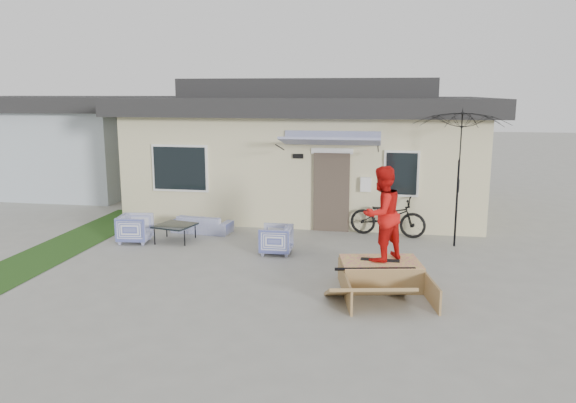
% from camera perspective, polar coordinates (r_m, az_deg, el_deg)
% --- Properties ---
extents(ground, '(90.00, 90.00, 0.00)m').
position_cam_1_polar(ground, '(10.92, -3.23, -8.47)').
color(ground, gray).
rests_on(ground, ground).
extents(grass_strip, '(1.40, 8.00, 0.01)m').
position_cam_1_polar(grass_strip, '(14.67, -21.59, -4.10)').
color(grass_strip, '#1C3E14').
rests_on(grass_strip, ground).
extents(house, '(10.80, 8.49, 4.10)m').
position_cam_1_polar(house, '(18.24, 2.46, 5.72)').
color(house, beige).
rests_on(house, ground).
extents(neighbor_house, '(8.60, 7.60, 3.50)m').
position_cam_1_polar(neighbor_house, '(23.87, -22.82, 5.77)').
color(neighbor_house, '#A6B2BC').
rests_on(neighbor_house, ground).
extents(loveseat, '(1.62, 0.64, 0.62)m').
position_cam_1_polar(loveseat, '(14.92, -8.79, -1.98)').
color(loveseat, '#3F4895').
rests_on(loveseat, ground).
extents(armchair_left, '(0.78, 0.82, 0.76)m').
position_cam_1_polar(armchair_left, '(14.28, -15.40, -2.54)').
color(armchair_left, '#3F4895').
rests_on(armchair_left, ground).
extents(armchair_right, '(0.68, 0.72, 0.73)m').
position_cam_1_polar(armchair_right, '(12.82, -1.24, -3.78)').
color(armchair_right, '#3F4895').
rests_on(armchair_right, ground).
extents(coffee_table, '(1.04, 1.04, 0.43)m').
position_cam_1_polar(coffee_table, '(14.17, -11.47, -3.17)').
color(coffee_table, black).
rests_on(coffee_table, ground).
extents(bicycle, '(2.05, 1.02, 1.25)m').
position_cam_1_polar(bicycle, '(14.54, 10.20, -1.09)').
color(bicycle, black).
rests_on(bicycle, ground).
extents(patio_umbrella, '(2.73, 2.62, 2.20)m').
position_cam_1_polar(patio_umbrella, '(13.74, 17.06, 2.65)').
color(patio_umbrella, black).
rests_on(patio_umbrella, ground).
extents(skate_ramp, '(1.83, 2.22, 0.49)m').
position_cam_1_polar(skate_ramp, '(10.88, 9.43, -7.32)').
color(skate_ramp, olive).
rests_on(skate_ramp, ground).
extents(skateboard, '(0.75, 0.22, 0.05)m').
position_cam_1_polar(skateboard, '(10.84, 9.43, -5.88)').
color(skateboard, black).
rests_on(skateboard, skate_ramp).
extents(skater, '(1.10, 1.11, 1.80)m').
position_cam_1_polar(skater, '(10.61, 9.59, -1.10)').
color(skater, red).
rests_on(skater, skateboard).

